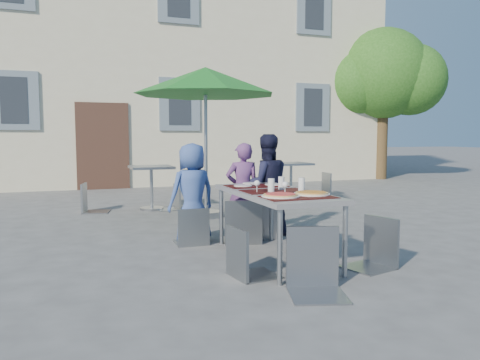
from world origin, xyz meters
name	(u,v)px	position (x,y,z in m)	size (l,w,h in m)	color
ground	(317,248)	(0.00, 0.00, 0.00)	(90.00, 90.00, 0.00)	#4D4D4F
building	(153,34)	(0.00, 11.50, 4.85)	(13.60, 8.20, 11.10)	beige
tree	(384,76)	(6.55, 7.54, 3.25)	(3.60, 3.00, 4.70)	#4C3920
dining_table	(275,196)	(-0.70, -0.29, 0.70)	(0.80, 1.85, 0.76)	#4E4E54
pizza_near_left	(281,195)	(-0.86, -0.77, 0.77)	(0.38, 0.38, 0.03)	white
pizza_near_right	(312,193)	(-0.49, -0.73, 0.77)	(0.37, 0.37, 0.03)	white
glassware	(282,184)	(-0.65, -0.35, 0.83)	(0.56, 0.43, 0.15)	silver
place_settings	(256,184)	(-0.66, 0.36, 0.76)	(0.66, 0.46, 0.01)	white
child_0	(192,192)	(-1.34, 0.87, 0.63)	(0.62, 0.40, 1.26)	#365196
child_1	(243,190)	(-0.63, 0.93, 0.63)	(0.46, 0.30, 1.26)	#5D356D
child_2	(266,185)	(-0.28, 0.93, 0.69)	(0.67, 0.39, 1.38)	#171833
chair_0	(192,204)	(-1.39, 0.66, 0.52)	(0.40, 0.41, 0.89)	gray
chair_1	(243,194)	(-0.77, 0.55, 0.63)	(0.57, 0.58, 1.06)	gray
chair_2	(268,201)	(-0.35, 0.70, 0.50)	(0.51, 0.51, 0.86)	gray
chair_3	(246,222)	(-1.24, -0.83, 0.54)	(0.47, 0.46, 0.93)	gray
chair_4	(375,212)	(0.14, -0.94, 0.57)	(0.53, 0.53, 0.97)	gray
chair_5	(316,221)	(-0.83, -1.42, 0.62)	(0.58, 0.59, 1.05)	gray
patio_umbrella	(205,83)	(-0.67, 2.55, 2.22)	(2.34, 2.34, 2.47)	#A0A2A7
cafe_table_0	(151,179)	(-1.40, 3.65, 0.57)	(0.75, 0.75, 0.81)	#A0A2A7
bg_chair_l_0	(90,180)	(-2.48, 3.72, 0.58)	(0.53, 0.52, 0.99)	gray
bg_chair_r_0	(172,182)	(-1.04, 3.55, 0.51)	(0.42, 0.42, 0.88)	#949B9F
cafe_table_1	(291,174)	(1.60, 4.00, 0.56)	(0.74, 0.74, 0.79)	#A0A2A7
bg_chair_l_1	(264,170)	(1.20, 4.52, 0.61)	(0.61, 0.60, 1.03)	gray
bg_chair_r_1	(322,170)	(2.57, 4.35, 0.59)	(0.48, 0.47, 1.00)	gray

